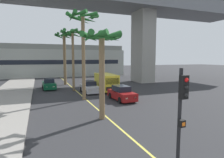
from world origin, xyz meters
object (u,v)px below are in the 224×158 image
object	(u,v)px
palm_tree_mid_median	(64,46)
palm_tree_farthest_median	(102,47)
delivery_van	(106,82)
traffic_light_median_near	(181,114)
palm_tree_near_median	(73,40)
car_queue_third	(122,93)
car_queue_front	(89,87)
car_queue_second	(49,84)
palm_tree_far_median	(83,28)

from	to	relation	value
palm_tree_mid_median	palm_tree_farthest_median	bearing A→B (deg)	-89.63
delivery_van	traffic_light_median_near	size ratio (longest dim) A/B	1.26
palm_tree_near_median	palm_tree_mid_median	bearing A→B (deg)	92.10
palm_tree_near_median	traffic_light_median_near	bearing A→B (deg)	-90.41
palm_tree_farthest_median	car_queue_third	bearing A→B (deg)	53.11
car_queue_front	car_queue_second	distance (m)	6.88
traffic_light_median_near	palm_tree_near_median	size ratio (longest dim) A/B	0.50
car_queue_front	palm_tree_far_median	size ratio (longest dim) A/B	0.44
car_queue_second	delivery_van	world-z (taller)	delivery_van
palm_tree_farthest_median	traffic_light_median_near	bearing A→B (deg)	-90.24
palm_tree_far_median	palm_tree_farthest_median	distance (m)	7.34
car_queue_front	car_queue_third	distance (m)	6.02
palm_tree_far_median	traffic_light_median_near	bearing A→B (deg)	-90.94
car_queue_second	traffic_light_median_near	size ratio (longest dim) A/B	0.99
car_queue_front	palm_tree_farthest_median	xyz separation A→B (m)	(-1.84, -10.91, 4.57)
car_queue_front	palm_tree_near_median	xyz separation A→B (m)	(-1.73, 2.09, 6.26)
palm_tree_far_median	car_queue_second	bearing A→B (deg)	109.85
car_queue_third	palm_tree_mid_median	size ratio (longest dim) A/B	0.47
delivery_van	palm_tree_mid_median	xyz separation A→B (m)	(-4.43, 8.39, 5.25)
palm_tree_mid_median	delivery_van	bearing A→B (deg)	-62.17
car_queue_front	traffic_light_median_near	world-z (taller)	traffic_light_median_near
car_queue_third	palm_tree_farthest_median	size ratio (longest dim) A/B	0.64
palm_tree_far_median	palm_tree_farthest_median	bearing A→B (deg)	-91.77
car_queue_third	car_queue_front	bearing A→B (deg)	110.58
car_queue_second	palm_tree_far_median	bearing A→B (deg)	-70.15
car_queue_third	delivery_van	world-z (taller)	delivery_van
car_queue_second	car_queue_front	bearing A→B (deg)	-45.38
delivery_van	palm_tree_near_median	size ratio (longest dim) A/B	0.63
palm_tree_near_median	palm_tree_far_median	world-z (taller)	palm_tree_far_median
delivery_van	traffic_light_median_near	distance (m)	20.07
traffic_light_median_near	palm_tree_mid_median	distance (m)	28.20
car_queue_third	delivery_van	xyz separation A→B (m)	(0.34, 6.00, 0.57)
delivery_van	traffic_light_median_near	xyz separation A→B (m)	(-4.34, -19.55, 1.43)
car_queue_front	palm_tree_far_median	xyz separation A→B (m)	(-1.63, -3.98, 6.99)
car_queue_third	palm_tree_near_median	bearing A→B (deg)	116.45
delivery_van	palm_tree_mid_median	distance (m)	10.84
delivery_van	palm_tree_far_median	bearing A→B (deg)	-133.28
car_queue_second	palm_tree_far_median	size ratio (longest dim) A/B	0.44
traffic_light_median_near	palm_tree_farthest_median	xyz separation A→B (m)	(0.04, 8.28, 2.57)
palm_tree_near_median	palm_tree_farthest_median	world-z (taller)	palm_tree_near_median
traffic_light_median_near	palm_tree_farthest_median	size ratio (longest dim) A/B	0.64
palm_tree_mid_median	car_queue_front	bearing A→B (deg)	-77.31
traffic_light_median_near	palm_tree_farthest_median	bearing A→B (deg)	89.76
car_queue_third	palm_tree_farthest_median	bearing A→B (deg)	-126.89
car_queue_second	car_queue_third	bearing A→B (deg)	-56.58
car_queue_third	palm_tree_near_median	world-z (taller)	palm_tree_near_median
palm_tree_far_median	delivery_van	bearing A→B (deg)	46.72
car_queue_front	palm_tree_far_median	world-z (taller)	palm_tree_far_median
car_queue_front	car_queue_third	xyz separation A→B (m)	(2.12, -5.63, 0.00)
palm_tree_far_median	car_queue_front	bearing A→B (deg)	67.72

